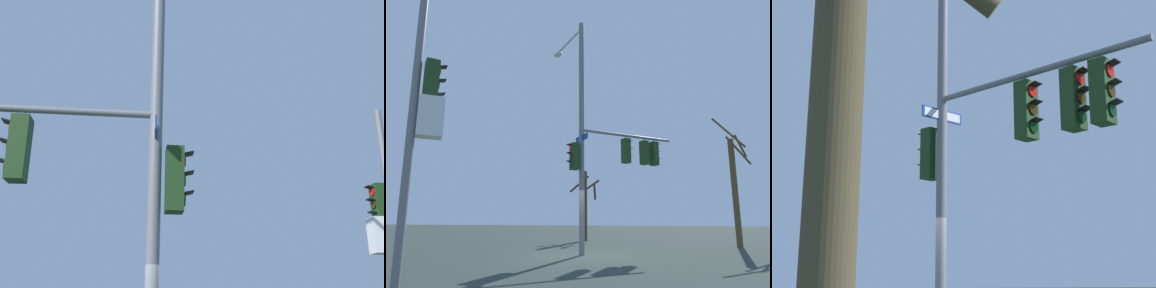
# 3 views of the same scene
# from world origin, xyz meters

# --- Properties ---
(main_signal_pole_assembly) EXTENTS (5.70, 3.39, 9.95)m
(main_signal_pole_assembly) POSITION_xyz_m (-0.73, -0.96, 4.93)
(main_signal_pole_assembly) COLOR slate
(main_signal_pole_assembly) RESTS_ON ground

